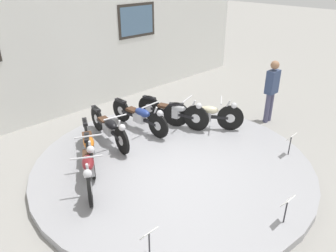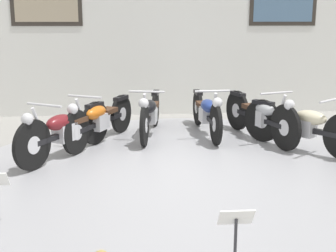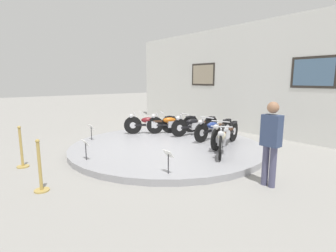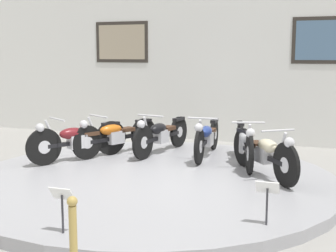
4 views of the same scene
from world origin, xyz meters
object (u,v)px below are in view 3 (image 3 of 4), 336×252
object	(u,v)px
info_placard_front_right	(168,157)
info_placard_front_left	(91,129)
motorcycle_orange	(172,123)
info_placard_front_centre	(86,145)
motorcycle_blue	(214,128)
motorcycle_black	(194,124)
motorcycle_maroon	(150,123)
stanchion_post_right_of_entry	(40,174)
motorcycle_silver	(225,133)
motorcycle_cream	(222,139)
visitor_standing	(271,139)
stanchion_post_left_of_entry	(22,153)

from	to	relation	value
info_placard_front_right	info_placard_front_left	bearing A→B (deg)	180.00
motorcycle_orange	info_placard_front_centre	bearing A→B (deg)	-71.79
motorcycle_blue	info_placard_front_centre	size ratio (longest dim) A/B	3.85
motorcycle_black	info_placard_front_left	distance (m)	3.54
motorcycle_maroon	stanchion_post_right_of_entry	xyz separation A→B (m)	(2.56, -4.35, -0.20)
motorcycle_blue	motorcycle_silver	bearing A→B (deg)	-26.70
motorcycle_maroon	motorcycle_blue	world-z (taller)	motorcycle_maroon
motorcycle_silver	motorcycle_cream	world-z (taller)	motorcycle_silver
info_placard_front_right	visitor_standing	world-z (taller)	visitor_standing
stanchion_post_right_of_entry	info_placard_front_right	bearing A→B (deg)	63.52
motorcycle_cream	info_placard_front_left	distance (m)	4.24
motorcycle_orange	stanchion_post_left_of_entry	bearing A→B (deg)	-86.09
motorcycle_silver	motorcycle_cream	size ratio (longest dim) A/B	1.19
motorcycle_cream	motorcycle_silver	bearing A→B (deg)	122.59
motorcycle_maroon	info_placard_front_right	bearing A→B (deg)	-29.98
motorcycle_black	motorcycle_silver	bearing A→B (deg)	-13.09
motorcycle_maroon	visitor_standing	size ratio (longest dim) A/B	1.03
motorcycle_cream	motorcycle_black	bearing A→B (deg)	153.31
motorcycle_black	motorcycle_cream	distance (m)	2.38
motorcycle_orange	motorcycle_black	xyz separation A→B (m)	(0.78, 0.39, 0.00)
motorcycle_silver	info_placard_front_right	xyz separation A→B (m)	(0.77, -2.79, -0.03)
motorcycle_blue	motorcycle_silver	world-z (taller)	motorcycle_silver
motorcycle_orange	stanchion_post_right_of_entry	bearing A→B (deg)	-66.92
motorcycle_orange	info_placard_front_right	world-z (taller)	motorcycle_orange
info_placard_front_centre	info_placard_front_right	bearing A→B (deg)	26.02
info_placard_front_left	info_placard_front_centre	xyz separation A→B (m)	(2.01, -0.98, 0.00)
visitor_standing	stanchion_post_right_of_entry	size ratio (longest dim) A/B	1.65
motorcycle_blue	stanchion_post_left_of_entry	distance (m)	5.58
motorcycle_cream	motorcycle_orange	bearing A→B (deg)	166.95
motorcycle_orange	info_placard_front_left	world-z (taller)	motorcycle_orange
info_placard_front_left	info_placard_front_right	distance (m)	4.02
motorcycle_silver	visitor_standing	world-z (taller)	visitor_standing
stanchion_post_right_of_entry	visitor_standing	bearing A→B (deg)	54.47
motorcycle_maroon	motorcycle_cream	world-z (taller)	motorcycle_cream
info_placard_front_centre	stanchion_post_right_of_entry	size ratio (longest dim) A/B	0.50
stanchion_post_left_of_entry	motorcycle_silver	bearing A→B (deg)	66.99
info_placard_front_left	stanchion_post_right_of_entry	xyz separation A→B (m)	(2.91, -2.23, -0.18)
info_placard_front_right	motorcycle_silver	bearing A→B (deg)	105.48
visitor_standing	stanchion_post_left_of_entry	bearing A→B (deg)	-140.45
motorcycle_black	visitor_standing	distance (m)	4.35
motorcycle_silver	info_placard_front_centre	bearing A→B (deg)	-108.11
motorcycle_black	info_placard_front_left	xyz separation A→B (m)	(-1.55, -3.19, -0.01)
motorcycle_silver	info_placard_front_centre	xyz separation A→B (m)	(-1.23, -3.77, -0.03)
motorcycle_orange	info_placard_front_left	size ratio (longest dim) A/B	3.50
info_placard_front_centre	motorcycle_cream	bearing A→B (deg)	61.76
info_placard_front_left	stanchion_post_right_of_entry	world-z (taller)	stanchion_post_right_of_entry
motorcycle_cream	stanchion_post_left_of_entry	xyz separation A→B (m)	(-2.56, -4.35, -0.20)
info_placard_front_centre	stanchion_post_left_of_entry	size ratio (longest dim) A/B	0.50
info_placard_front_left	stanchion_post_right_of_entry	size ratio (longest dim) A/B	0.50
motorcycle_orange	visitor_standing	distance (m)	4.95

